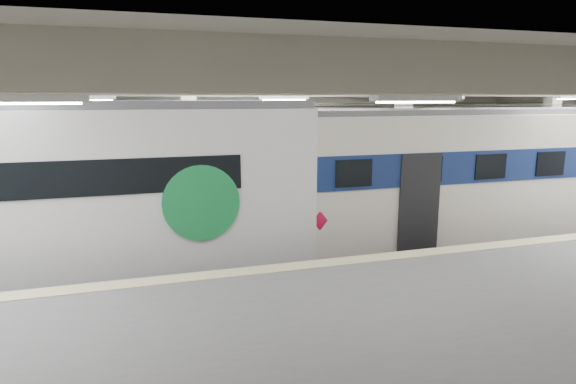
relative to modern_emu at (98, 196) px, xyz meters
name	(u,v)px	position (x,y,z in m)	size (l,w,h in m)	color
station_hall	(325,164)	(5.72, -1.74, 0.85)	(36.00, 24.00, 5.75)	black
modern_emu	(98,196)	(0.00, 0.00, 0.00)	(15.34, 3.16, 4.87)	silver
older_rer	(485,174)	(12.15, 0.00, 0.02)	(14.02, 3.09, 4.60)	beige
far_train	(210,166)	(3.69, 5.50, -0.08)	(14.03, 3.04, 4.47)	silver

